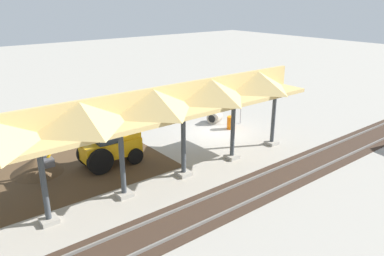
# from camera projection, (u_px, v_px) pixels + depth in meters

# --- Properties ---
(ground_plane) EXTENTS (120.00, 120.00, 0.00)m
(ground_plane) POSITION_uv_depth(u_px,v_px,m) (218.00, 133.00, 25.60)
(ground_plane) COLOR #9E998E
(dirt_work_zone) EXTENTS (9.54, 7.00, 0.01)m
(dirt_work_zone) POSITION_uv_depth(u_px,v_px,m) (76.00, 168.00, 20.27)
(dirt_work_zone) COLOR #4C3823
(dirt_work_zone) RESTS_ON ground
(platform_canopy) EXTENTS (18.59, 3.20, 4.90)m
(platform_canopy) POSITION_uv_depth(u_px,v_px,m) (153.00, 104.00, 17.08)
(platform_canopy) COLOR #9E998E
(platform_canopy) RESTS_ON ground
(rail_tracks) EXTENTS (60.00, 2.58, 0.15)m
(rail_tracks) POSITION_uv_depth(u_px,v_px,m) (304.00, 167.00, 20.39)
(rail_tracks) COLOR slate
(rail_tracks) RESTS_ON ground
(stop_sign) EXTENTS (0.63, 0.48, 2.39)m
(stop_sign) POSITION_uv_depth(u_px,v_px,m) (241.00, 101.00, 26.89)
(stop_sign) COLOR gray
(stop_sign) RESTS_ON ground
(backhoe) EXTENTS (5.38, 1.77, 2.82)m
(backhoe) POSITION_uv_depth(u_px,v_px,m) (108.00, 144.00, 20.22)
(backhoe) COLOR orange
(backhoe) RESTS_ON ground
(dirt_mound) EXTENTS (5.46, 5.46, 1.69)m
(dirt_mound) POSITION_uv_depth(u_px,v_px,m) (38.00, 172.00, 19.82)
(dirt_mound) COLOR #4C3823
(dirt_mound) RESTS_ON ground
(concrete_pipe) EXTENTS (1.18, 1.13, 0.85)m
(concrete_pipe) POSITION_uv_depth(u_px,v_px,m) (215.00, 117.00, 27.46)
(concrete_pipe) COLOR #9E9384
(concrete_pipe) RESTS_ON ground
(traffic_barrel) EXTENTS (0.56, 0.56, 0.90)m
(traffic_barrel) POSITION_uv_depth(u_px,v_px,m) (231.00, 123.00, 26.19)
(traffic_barrel) COLOR orange
(traffic_barrel) RESTS_ON ground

